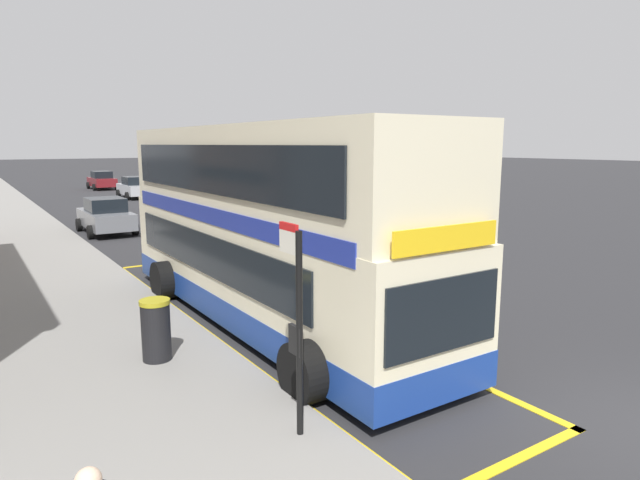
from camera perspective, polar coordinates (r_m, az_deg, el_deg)
The scene contains 9 objects.
ground_plane at distance 36.29m, azimuth -20.29°, elevation 2.98°, with size 260.00×260.00×0.00m, color #28282B.
double_decker_bus at distance 12.38m, azimuth -5.84°, elevation 0.83°, with size 3.24×11.08×4.40m.
bus_bay_markings at distance 13.08m, azimuth -6.33°, elevation -7.97°, with size 3.04×14.37×0.01m.
bus_stop_sign at distance 7.29m, azimuth -2.47°, elevation -7.75°, with size 0.09×0.51×2.86m.
parked_car_maroon_behind at distance 53.13m, azimuth -21.73°, elevation 5.78°, with size 2.09×4.20×1.62m.
parked_car_silver_far at distance 34.75m, azimuth -14.68°, elevation 4.32°, with size 2.09×4.20×1.62m.
parked_car_silver_across at distance 43.49m, azimuth -18.66°, elevation 5.19°, with size 2.09×4.20×1.62m.
parked_car_grey_distant at distance 26.73m, azimuth -21.38°, elevation 2.35°, with size 2.09×4.20×1.62m.
litter_bin at distance 10.47m, azimuth -16.68°, elevation -8.92°, with size 0.54×0.54×1.13m.
Camera 1 is at (-8.09, -3.14, 4.02)m, focal length 30.78 mm.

